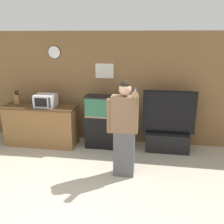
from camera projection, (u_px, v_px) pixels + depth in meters
name	position (u px, v px, depth m)	size (l,w,h in m)	color
ground_plane	(54.00, 215.00, 3.64)	(18.00, 18.00, 0.00)	#B2A893
wall_back_paneled	(95.00, 88.00, 5.95)	(10.00, 0.08, 2.60)	brown
counter_island	(41.00, 125.00, 5.88)	(1.70, 0.60, 0.95)	brown
microwave	(46.00, 100.00, 5.65)	(0.46, 0.37, 0.28)	silver
knife_block	(17.00, 99.00, 5.84)	(0.12, 0.10, 0.33)	brown
aquarium_on_stand	(107.00, 122.00, 5.68)	(0.95, 0.37, 1.22)	black
tv_on_stand	(168.00, 134.00, 5.55)	(1.15, 0.40, 1.38)	black
person_standing	(124.00, 128.00, 4.43)	(0.56, 0.42, 1.78)	#515156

